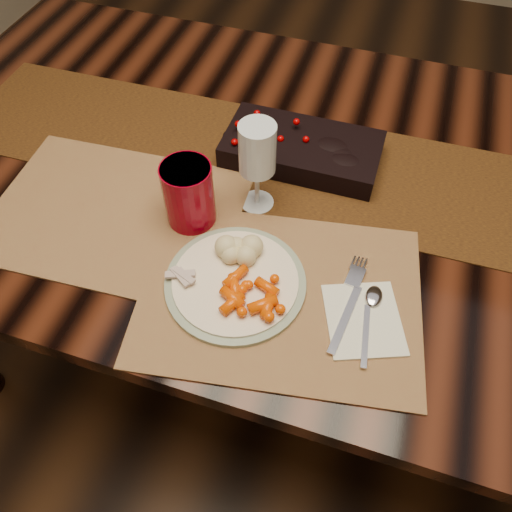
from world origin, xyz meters
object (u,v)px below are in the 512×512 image
(dinner_plate, at_px, (235,282))
(baby_carrots, at_px, (243,295))
(mashed_potatoes, at_px, (238,247))
(wine_glass, at_px, (257,168))
(centerpiece, at_px, (302,146))
(napkin, at_px, (363,319))
(turkey_shreds, at_px, (183,280))
(dining_table, at_px, (289,277))
(placemat_main, at_px, (280,295))
(red_cup, at_px, (189,194))

(dinner_plate, relative_size, baby_carrots, 2.07)
(mashed_potatoes, distance_m, wine_glass, 0.15)
(centerpiece, bearing_deg, baby_carrots, -90.34)
(napkin, xyz_separation_m, wine_glass, (-0.25, 0.20, 0.09))
(mashed_potatoes, relative_size, turkey_shreds, 1.13)
(baby_carrots, bearing_deg, napkin, 8.46)
(dinner_plate, bearing_deg, napkin, -0.67)
(baby_carrots, bearing_deg, wine_glass, 101.81)
(dining_table, relative_size, placemat_main, 3.80)
(placemat_main, distance_m, baby_carrots, 0.07)
(dining_table, distance_m, turkey_shreds, 0.53)
(placemat_main, height_order, turkey_shreds, turkey_shreds)
(placemat_main, relative_size, wine_glass, 2.54)
(baby_carrots, relative_size, turkey_shreds, 1.88)
(baby_carrots, bearing_deg, dinner_plate, 127.13)
(dining_table, xyz_separation_m, mashed_potatoes, (-0.05, -0.25, 0.41))
(placemat_main, distance_m, turkey_shreds, 0.17)
(dinner_plate, distance_m, mashed_potatoes, 0.06)
(mashed_potatoes, height_order, turkey_shreds, mashed_potatoes)
(baby_carrots, distance_m, wine_glass, 0.24)
(dining_table, height_order, centerpiece, centerpiece)
(baby_carrots, relative_size, napkin, 0.84)
(wine_glass, bearing_deg, dining_table, 60.78)
(red_cup, distance_m, wine_glass, 0.13)
(dining_table, height_order, placemat_main, placemat_main)
(placemat_main, xyz_separation_m, dinner_plate, (-0.08, -0.00, 0.01))
(red_cup, xyz_separation_m, wine_glass, (0.11, 0.08, 0.03))
(mashed_potatoes, bearing_deg, dining_table, 79.26)
(dinner_plate, height_order, red_cup, red_cup)
(turkey_shreds, bearing_deg, napkin, 5.59)
(baby_carrots, height_order, wine_glass, wine_glass)
(placemat_main, xyz_separation_m, napkin, (0.14, -0.01, 0.00))
(centerpiece, height_order, placemat_main, centerpiece)
(dining_table, bearing_deg, placemat_main, -81.32)
(turkey_shreds, height_order, napkin, turkey_shreds)
(placemat_main, relative_size, napkin, 3.41)
(centerpiece, xyz_separation_m, baby_carrots, (-0.00, -0.38, -0.01))
(baby_carrots, distance_m, red_cup, 0.22)
(placemat_main, height_order, napkin, napkin)
(red_cup, bearing_deg, placemat_main, -29.01)
(dining_table, height_order, red_cup, red_cup)
(red_cup, relative_size, wine_glass, 0.68)
(dining_table, xyz_separation_m, baby_carrots, (-0.01, -0.33, 0.40))
(placemat_main, bearing_deg, dinner_plate, 173.99)
(napkin, bearing_deg, wine_glass, 119.76)
(napkin, height_order, red_cup, red_cup)
(dining_table, relative_size, wine_glass, 9.64)
(napkin, distance_m, wine_glass, 0.33)
(baby_carrots, distance_m, turkey_shreds, 0.11)
(red_cup, bearing_deg, wine_glass, 35.93)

